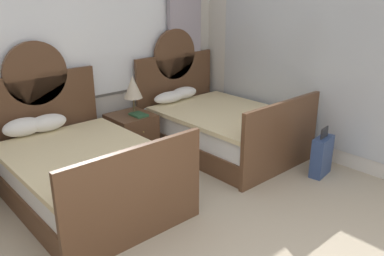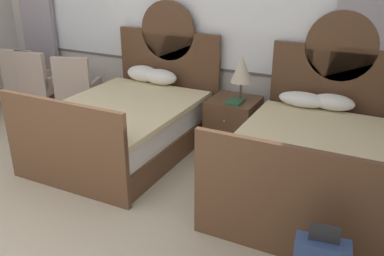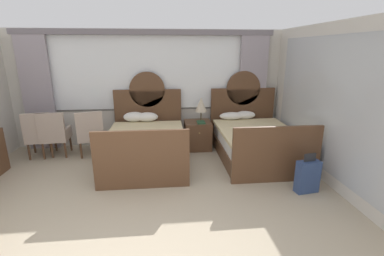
% 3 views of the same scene
% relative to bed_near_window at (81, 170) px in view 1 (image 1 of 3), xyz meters
% --- Properties ---
extents(wall_back_window, '(6.27, 0.22, 2.70)m').
position_rel_bed_near_window_xyz_m(wall_back_window, '(0.05, 1.16, 1.08)').
color(wall_back_window, beige).
rests_on(wall_back_window, ground_plane).
extents(wall_right_mirror, '(0.08, 4.82, 2.70)m').
position_rel_bed_near_window_xyz_m(wall_right_mirror, '(3.21, -1.22, 0.98)').
color(wall_right_mirror, beige).
rests_on(wall_right_mirror, ground_plane).
extents(bed_near_window, '(1.57, 2.25, 1.77)m').
position_rel_bed_near_window_xyz_m(bed_near_window, '(0.00, 0.00, 0.00)').
color(bed_near_window, brown).
rests_on(bed_near_window, ground_plane).
extents(bed_near_mirror, '(1.57, 2.25, 1.77)m').
position_rel_bed_near_window_xyz_m(bed_near_mirror, '(2.29, -0.00, -0.00)').
color(bed_near_mirror, brown).
rests_on(bed_near_mirror, ground_plane).
extents(nightstand_between_beds, '(0.60, 0.62, 0.65)m').
position_rel_bed_near_window_xyz_m(nightstand_between_beds, '(1.15, 0.68, -0.05)').
color(nightstand_between_beds, brown).
rests_on(nightstand_between_beds, ground_plane).
extents(table_lamp_on_nightstand, '(0.27, 0.27, 0.56)m').
position_rel_bed_near_window_xyz_m(table_lamp_on_nightstand, '(1.23, 0.70, 0.66)').
color(table_lamp_on_nightstand, brown).
rests_on(table_lamp_on_nightstand, nightstand_between_beds).
extents(book_on_nightstand, '(0.18, 0.26, 0.03)m').
position_rel_bed_near_window_xyz_m(book_on_nightstand, '(1.21, 0.56, 0.29)').
color(book_on_nightstand, '#285133').
rests_on(book_on_nightstand, nightstand_between_beds).
extents(suitcase_on_floor, '(0.40, 0.22, 0.67)m').
position_rel_bed_near_window_xyz_m(suitcase_on_floor, '(2.68, -1.54, -0.10)').
color(suitcase_on_floor, navy).
rests_on(suitcase_on_floor, ground_plane).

